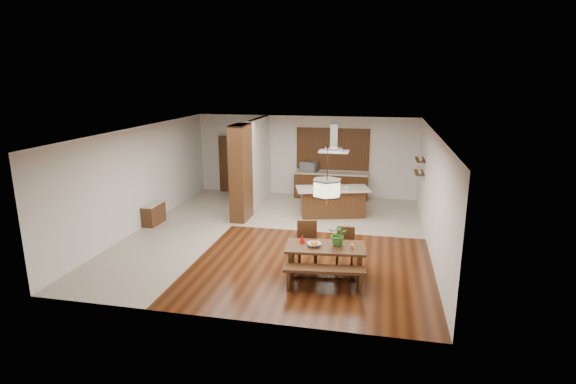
% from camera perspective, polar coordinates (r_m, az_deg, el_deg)
% --- Properties ---
extents(room_shell, '(9.00, 9.04, 2.92)m').
position_cam_1_polar(room_shell, '(11.93, -1.41, 3.85)').
color(room_shell, '#321609').
rests_on(room_shell, ground).
extents(tile_hallway, '(2.50, 9.00, 0.01)m').
position_cam_1_polar(tile_hallway, '(13.34, -12.97, -4.51)').
color(tile_hallway, '#B8AC99').
rests_on(tile_hallway, ground).
extents(tile_kitchen, '(5.50, 4.00, 0.01)m').
position_cam_1_polar(tile_kitchen, '(14.62, 5.67, -2.52)').
color(tile_kitchen, '#B8AC99').
rests_on(tile_kitchen, ground).
extents(soffit_band, '(8.00, 9.00, 0.02)m').
position_cam_1_polar(soffit_band, '(11.81, -1.44, 7.78)').
color(soffit_band, '#3E200F').
rests_on(soffit_band, room_shell).
extents(partition_pier, '(0.45, 1.00, 2.90)m').
position_cam_1_polar(partition_pier, '(13.55, -6.01, 2.43)').
color(partition_pier, '#311C0D').
rests_on(partition_pier, ground).
extents(partition_stub, '(0.18, 2.40, 2.90)m').
position_cam_1_polar(partition_stub, '(15.53, -3.65, 4.01)').
color(partition_stub, silver).
rests_on(partition_stub, ground).
extents(hallway_console, '(0.37, 0.88, 0.63)m').
position_cam_1_polar(hallway_console, '(13.88, -16.69, -2.67)').
color(hallway_console, '#311C0D').
rests_on(hallway_console, ground).
extents(hallway_doorway, '(1.10, 0.20, 2.10)m').
position_cam_1_polar(hallway_doorway, '(17.01, -6.88, 3.48)').
color(hallway_doorway, '#311C0D').
rests_on(hallway_doorway, ground).
extents(rear_counter, '(2.60, 0.62, 0.95)m').
position_cam_1_polar(rear_counter, '(16.15, 5.49, 0.85)').
color(rear_counter, '#311C0D').
rests_on(rear_counter, ground).
extents(kitchen_window, '(2.60, 0.08, 1.50)m').
position_cam_1_polar(kitchen_window, '(16.16, 5.71, 5.46)').
color(kitchen_window, brown).
rests_on(kitchen_window, room_shell).
extents(shelf_lower, '(0.26, 0.90, 0.04)m').
position_cam_1_polar(shelf_lower, '(14.35, 16.31, 2.39)').
color(shelf_lower, '#311C0D').
rests_on(shelf_lower, room_shell).
extents(shelf_upper, '(0.26, 0.90, 0.04)m').
position_cam_1_polar(shelf_upper, '(14.27, 16.43, 3.96)').
color(shelf_upper, '#311C0D').
rests_on(shelf_upper, room_shell).
extents(dining_table, '(1.78, 1.01, 0.71)m').
position_cam_1_polar(dining_table, '(9.85, 4.77, -7.86)').
color(dining_table, '#311C0D').
rests_on(dining_table, ground).
extents(dining_bench, '(1.71, 0.54, 0.47)m').
position_cam_1_polar(dining_bench, '(9.41, 4.63, -10.89)').
color(dining_bench, '#311C0D').
rests_on(dining_bench, ground).
extents(dining_chair_left, '(0.56, 0.56, 1.04)m').
position_cam_1_polar(dining_chair_left, '(10.36, 2.49, -6.71)').
color(dining_chair_left, '#311C0D').
rests_on(dining_chair_left, ground).
extents(dining_chair_right, '(0.41, 0.41, 0.93)m').
position_cam_1_polar(dining_chair_right, '(10.36, 7.23, -7.13)').
color(dining_chair_right, '#311C0D').
rests_on(dining_chair_right, ground).
extents(pendant_lantern, '(0.64, 0.64, 1.31)m').
position_cam_1_polar(pendant_lantern, '(9.34, 4.99, 1.97)').
color(pendant_lantern, '#FCECC1').
rests_on(pendant_lantern, room_shell).
extents(foliage_plant, '(0.49, 0.44, 0.48)m').
position_cam_1_polar(foliage_plant, '(9.77, 6.44, -5.40)').
color(foliage_plant, '#357426').
rests_on(foliage_plant, dining_table).
extents(fruit_bowl, '(0.37, 0.37, 0.07)m').
position_cam_1_polar(fruit_bowl, '(9.75, 3.32, -6.67)').
color(fruit_bowl, beige).
rests_on(fruit_bowl, dining_table).
extents(napkin_cone, '(0.16, 0.16, 0.21)m').
position_cam_1_polar(napkin_cone, '(9.88, 1.81, -5.94)').
color(napkin_cone, '#B6110D').
rests_on(napkin_cone, dining_table).
extents(gold_ornament, '(0.07, 0.07, 0.10)m').
position_cam_1_polar(gold_ornament, '(9.67, 8.15, -6.90)').
color(gold_ornament, gold).
rests_on(gold_ornament, dining_table).
extents(kitchen_island, '(2.40, 1.53, 0.92)m').
position_cam_1_polar(kitchen_island, '(14.07, 5.68, -1.22)').
color(kitchen_island, '#311C0D').
rests_on(kitchen_island, ground).
extents(range_hood, '(0.90, 0.55, 0.87)m').
position_cam_1_polar(range_hood, '(13.67, 5.89, 6.85)').
color(range_hood, silver).
rests_on(range_hood, room_shell).
extents(island_cup, '(0.16, 0.16, 0.10)m').
position_cam_1_polar(island_cup, '(13.78, 7.47, 0.52)').
color(island_cup, white).
rests_on(island_cup, kitchen_island).
extents(microwave, '(0.70, 0.58, 0.33)m').
position_cam_1_polar(microwave, '(16.16, 2.72, 3.23)').
color(microwave, '#B6B8BD').
rests_on(microwave, rear_counter).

